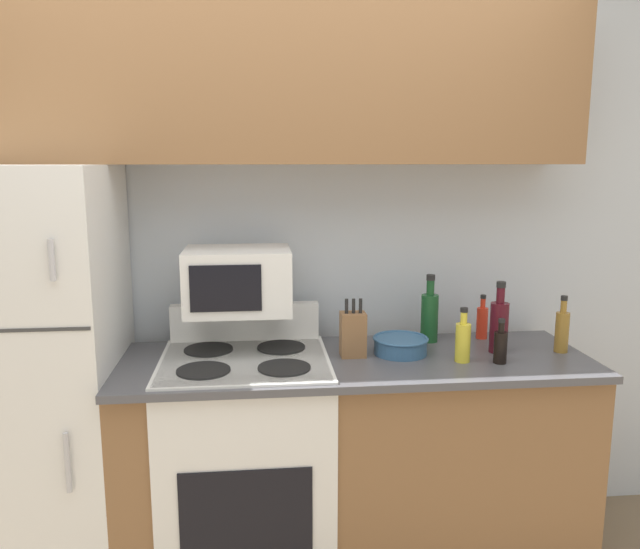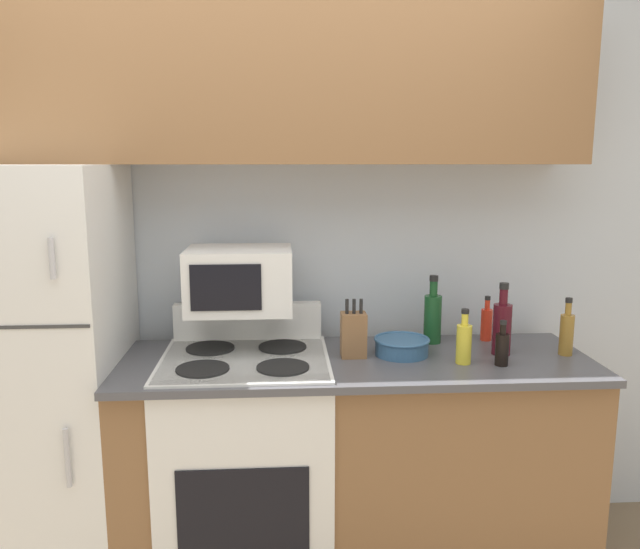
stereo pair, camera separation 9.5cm
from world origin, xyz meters
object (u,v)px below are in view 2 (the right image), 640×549
(bottle_hot_sauce, at_px, (486,323))
(bottle_vinegar, at_px, (567,333))
(microwave, at_px, (239,280))
(bottle_cooking_spray, at_px, (464,342))
(bowl, at_px, (402,346))
(bottle_soy_sauce, at_px, (502,348))
(knife_block, at_px, (354,334))
(bottle_wine_green, at_px, (433,316))
(refrigerator, at_px, (42,379))
(bottle_wine_red, at_px, (502,327))
(stove, at_px, (247,463))

(bottle_hot_sauce, bearing_deg, bottle_vinegar, -41.70)
(microwave, relative_size, bottle_hot_sauce, 2.15)
(bottle_hot_sauce, bearing_deg, bottle_cooking_spray, -122.05)
(bowl, height_order, bottle_soy_sauce, bottle_soy_sauce)
(bottle_vinegar, distance_m, bottle_soy_sauce, 0.33)
(knife_block, height_order, bottle_wine_green, bottle_wine_green)
(microwave, height_order, bottle_hot_sauce, microwave)
(microwave, xyz_separation_m, knife_block, (0.46, -0.11, -0.21))
(refrigerator, relative_size, bottle_hot_sauce, 8.52)
(refrigerator, relative_size, bottle_cooking_spray, 7.75)
(bottle_soy_sauce, bearing_deg, bottle_wine_red, 71.22)
(bottle_wine_red, bearing_deg, bowl, 177.40)
(stove, xyz_separation_m, microwave, (-0.02, 0.13, 0.75))
(bottle_hot_sauce, distance_m, bottle_wine_green, 0.25)
(refrigerator, height_order, microwave, refrigerator)
(bottle_wine_green, bearing_deg, bottle_wine_red, -37.15)
(bowl, distance_m, bottle_vinegar, 0.68)
(bowl, xyz_separation_m, bottle_soy_sauce, (0.36, -0.16, 0.03))
(bottle_soy_sauce, relative_size, bottle_wine_green, 0.60)
(knife_block, height_order, bottle_vinegar, knife_block)
(bottle_hot_sauce, xyz_separation_m, bottle_vinegar, (0.26, -0.23, 0.02))
(bottle_soy_sauce, bearing_deg, bottle_vinegar, 20.39)
(microwave, height_order, bottle_wine_green, microwave)
(refrigerator, height_order, bowl, refrigerator)
(microwave, xyz_separation_m, bottle_soy_sauce, (1.03, -0.26, -0.23))
(knife_block, xyz_separation_m, bottle_wine_green, (0.37, 0.18, 0.02))
(bowl, relative_size, bottle_wine_red, 0.77)
(bowl, xyz_separation_m, bottle_hot_sauce, (0.42, 0.19, 0.04))
(refrigerator, height_order, knife_block, refrigerator)
(bottle_cooking_spray, bearing_deg, refrigerator, 175.13)
(bowl, bearing_deg, bottle_hot_sauce, 24.12)
(microwave, relative_size, bottle_soy_sauce, 2.38)
(bottle_wine_green, relative_size, bottle_cooking_spray, 1.36)
(stove, distance_m, bottle_wine_red, 1.19)
(bottle_vinegar, height_order, bottle_cooking_spray, bottle_vinegar)
(stove, xyz_separation_m, bowl, (0.64, 0.03, 0.48))
(microwave, bearing_deg, bottle_cooking_spray, -14.09)
(knife_block, distance_m, bowl, 0.21)
(bottle_vinegar, distance_m, bottle_cooking_spray, 0.46)
(bottle_soy_sauce, bearing_deg, bottle_cooking_spray, 166.39)
(stove, bearing_deg, knife_block, 2.82)
(stove, height_order, bowl, stove)
(bottle_hot_sauce, bearing_deg, bowl, -155.88)
(knife_block, bearing_deg, bottle_cooking_spray, -15.14)
(bottle_vinegar, bearing_deg, refrigerator, 178.33)
(refrigerator, height_order, stove, refrigerator)
(microwave, height_order, bottle_wine_red, microwave)
(microwave, relative_size, bottle_vinegar, 1.79)
(bottle_cooking_spray, bearing_deg, bottle_hot_sauce, 57.95)
(bowl, distance_m, bottle_soy_sauce, 0.40)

